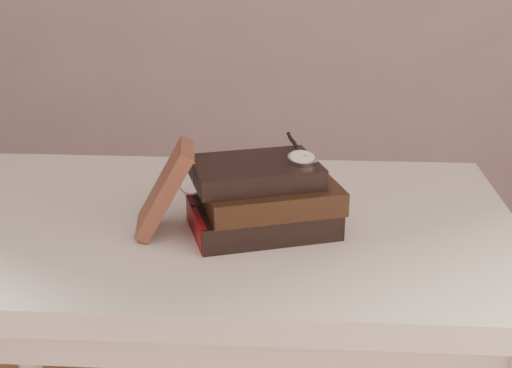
{
  "coord_description": "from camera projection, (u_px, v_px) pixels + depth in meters",
  "views": [
    {
      "loc": [
        0.14,
        -0.66,
        1.2
      ],
      "look_at": [
        0.08,
        0.31,
        0.82
      ],
      "focal_mm": 47.85,
      "sensor_mm": 36.0,
      "label": 1
    }
  ],
  "objects": [
    {
      "name": "pocket_watch",
      "position": [
        301.0,
        157.0,
        1.04
      ],
      "size": [
        0.06,
        0.15,
        0.02
      ],
      "color": "silver",
      "rests_on": "book_stack"
    },
    {
      "name": "table",
      "position": [
        209.0,
        267.0,
        1.15
      ],
      "size": [
        1.0,
        0.6,
        0.75
      ],
      "color": "beige",
      "rests_on": "ground"
    },
    {
      "name": "eyeglasses",
      "position": [
        205.0,
        180.0,
        1.1
      ],
      "size": [
        0.12,
        0.13,
        0.04
      ],
      "color": "silver",
      "rests_on": "book_stack"
    },
    {
      "name": "book_stack",
      "position": [
        263.0,
        199.0,
        1.05
      ],
      "size": [
        0.26,
        0.21,
        0.11
      ],
      "color": "black",
      "rests_on": "table"
    },
    {
      "name": "journal",
      "position": [
        165.0,
        189.0,
        1.04
      ],
      "size": [
        0.11,
        0.11,
        0.14
      ],
      "primitive_type": "cube",
      "rotation": [
        0.0,
        0.52,
        0.16
      ],
      "color": "#49261C",
      "rests_on": "table"
    }
  ]
}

